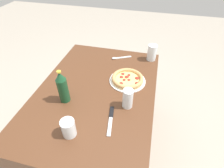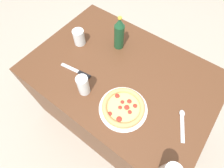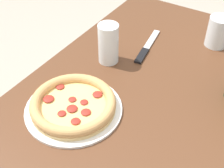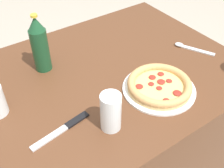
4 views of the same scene
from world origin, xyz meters
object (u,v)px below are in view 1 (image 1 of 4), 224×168
Objects in this scene: glass_lemonade at (152,53)px; knife at (111,119)px; pizza_margherita at (127,79)px; spoon at (119,58)px; glass_water at (69,128)px; glass_red_wine at (128,99)px; beer_bottle at (63,87)px.

knife is (-0.76, 0.19, -0.06)m from glass_lemonade.
pizza_margherita is 0.34m from spoon.
spoon is at bearing 100.10° from glass_lemonade.
glass_water is 0.87m from spoon.
spoon is (0.31, 0.14, -0.02)m from pizza_margherita.
glass_red_wine is (-0.62, 0.11, -0.00)m from glass_lemonade.
glass_red_wine is at bearing -29.97° from knife.
pizza_margherita reaches higher than spoon.
pizza_margherita reaches higher than knife.
knife is (-0.40, 0.03, -0.02)m from pizza_margherita.
knife is (-0.14, 0.08, -0.06)m from glass_red_wine.
beer_bottle is 1.10× the size of knife.
glass_lemonade is (0.36, -0.16, 0.04)m from pizza_margherita.
beer_bottle is 0.67m from spoon.
glass_lemonade is 0.86m from beer_bottle.
beer_bottle is 0.38m from knife.
knife is 0.71m from spoon.
beer_bottle is at bearing 158.24° from spoon.
glass_water reaches higher than knife.
beer_bottle is (-0.05, 0.43, 0.06)m from glass_red_wine.
glass_water is at bearing 173.27° from spoon.
beer_bottle is (-0.67, 0.54, 0.05)m from glass_lemonade.
pizza_margherita is 1.97× the size of glass_lemonade.
glass_lemonade is at bearing -79.90° from spoon.
glass_water is at bearing 156.60° from glass_lemonade.
glass_lemonade is at bearing -23.40° from glass_water.
pizza_margherita is at bearing -155.89° from spoon.
glass_red_wine is (-0.26, -0.04, 0.04)m from pizza_margherita.
glass_lemonade is 1.29× the size of glass_water.
beer_bottle reaches higher than glass_lemonade.
glass_water is 0.62× the size of spoon.
beer_bottle is at bearing 128.71° from pizza_margherita.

